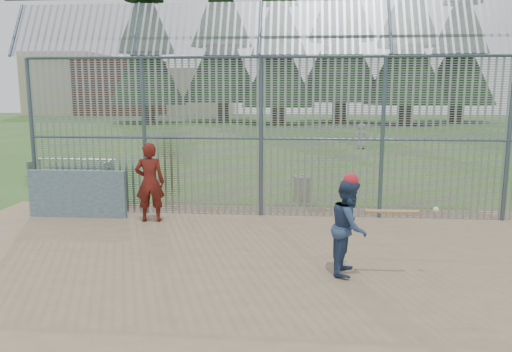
# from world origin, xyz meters

# --- Properties ---
(ground) EXTENTS (120.00, 120.00, 0.00)m
(ground) POSITION_xyz_m (0.00, 0.00, 0.00)
(ground) COLOR #2D511E
(ground) RESTS_ON ground
(dirt_infield) EXTENTS (14.00, 10.00, 0.02)m
(dirt_infield) POSITION_xyz_m (0.00, -0.50, 0.01)
(dirt_infield) COLOR #756047
(dirt_infield) RESTS_ON ground
(dugout_wall) EXTENTS (2.50, 0.12, 1.20)m
(dugout_wall) POSITION_xyz_m (-4.60, 2.90, 0.62)
(dugout_wall) COLOR #38566B
(dugout_wall) RESTS_ON dirt_infield
(batter) EXTENTS (0.79, 0.93, 1.67)m
(batter) POSITION_xyz_m (1.84, -0.47, 0.85)
(batter) COLOR navy
(batter) RESTS_ON dirt_infield
(onlooker) EXTENTS (0.77, 0.57, 1.94)m
(onlooker) POSITION_xyz_m (-2.65, 2.68, 0.99)
(onlooker) COLOR maroon
(onlooker) RESTS_ON dirt_infield
(bg_kid_standing) EXTENTS (0.83, 0.77, 1.42)m
(bg_kid_standing) POSITION_xyz_m (4.40, 18.77, 0.71)
(bg_kid_standing) COLOR gray
(bg_kid_standing) RESTS_ON ground
(batting_gear) EXTENTS (1.60, 0.33, 0.67)m
(batting_gear) POSITION_xyz_m (2.00, -0.50, 1.56)
(batting_gear) COLOR red
(batting_gear) RESTS_ON ground
(trash_can) EXTENTS (0.56, 0.56, 0.82)m
(trash_can) POSITION_xyz_m (1.07, 5.32, 0.38)
(trash_can) COLOR #989AA0
(trash_can) RESTS_ON ground
(bleacher) EXTENTS (3.00, 0.95, 0.72)m
(bleacher) POSITION_xyz_m (-7.19, 8.12, 0.41)
(bleacher) COLOR slate
(bleacher) RESTS_ON ground
(backstop_fence) EXTENTS (20.09, 0.81, 5.30)m
(backstop_fence) POSITION_xyz_m (1.81, 3.43, 2.36)
(backstop_fence) COLOR #47566B
(backstop_fence) RESTS_ON ground
(conifer_row) EXTENTS (38.48, 12.26, 20.20)m
(conifer_row) POSITION_xyz_m (1.93, 41.51, 10.83)
(conifer_row) COLOR #332319
(conifer_row) RESTS_ON ground
(distant_buildings) EXTENTS (26.50, 10.50, 8.00)m
(distant_buildings) POSITION_xyz_m (-23.18, 56.49, 3.60)
(distant_buildings) COLOR brown
(distant_buildings) RESTS_ON ground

